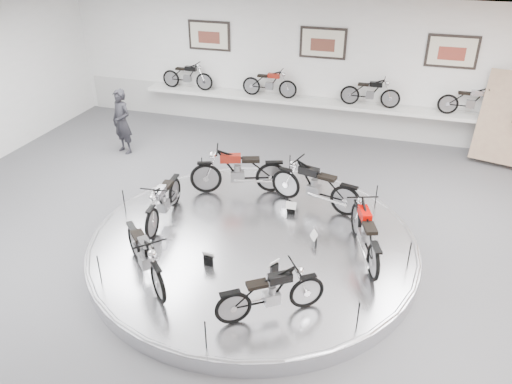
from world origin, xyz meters
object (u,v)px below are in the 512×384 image
(bike_e, at_px, (271,293))
(display_platform, at_px, (253,244))
(shelf, at_px, (318,103))
(bike_b, at_px, (239,170))
(bike_a, at_px, (315,185))
(bike_f, at_px, (365,232))
(bike_c, at_px, (163,200))
(bike_d, at_px, (145,254))
(visitor, at_px, (122,122))

(bike_e, bearing_deg, display_platform, 79.83)
(shelf, distance_m, bike_b, 4.79)
(bike_a, height_order, bike_b, bike_b)
(bike_e, height_order, bike_f, bike_f)
(bike_b, height_order, bike_e, bike_b)
(bike_c, bearing_deg, bike_a, 111.86)
(shelf, relative_size, bike_c, 6.74)
(bike_a, distance_m, bike_f, 1.93)
(bike_d, height_order, bike_f, bike_f)
(bike_b, distance_m, bike_d, 3.47)
(display_platform, xyz_separation_m, shelf, (0.00, 6.40, 0.85))
(display_platform, distance_m, bike_f, 2.23)
(display_platform, height_order, shelf, shelf)
(bike_c, distance_m, bike_f, 4.08)
(bike_c, bearing_deg, shelf, 157.10)
(display_platform, relative_size, bike_f, 3.71)
(display_platform, bearing_deg, shelf, 90.00)
(shelf, bearing_deg, bike_c, -107.08)
(bike_b, bearing_deg, bike_c, 37.36)
(bike_d, bearing_deg, bike_a, 99.20)
(bike_b, distance_m, bike_e, 4.11)
(bike_d, xyz_separation_m, bike_e, (2.32, -0.26, -0.04))
(shelf, xyz_separation_m, bike_c, (-1.95, -6.33, -0.22))
(bike_d, bearing_deg, bike_b, 125.44)
(bike_d, bearing_deg, shelf, 124.34)
(display_platform, bearing_deg, bike_e, -65.27)
(bike_b, bearing_deg, bike_e, 96.71)
(bike_a, bearing_deg, bike_e, 104.31)
(bike_b, relative_size, bike_c, 1.15)
(display_platform, xyz_separation_m, bike_e, (0.92, -2.00, 0.60))
(visitor, bearing_deg, bike_a, 2.95)
(bike_b, height_order, bike_f, bike_b)
(bike_b, height_order, bike_d, bike_b)
(bike_a, bearing_deg, visitor, -4.49)
(display_platform, distance_m, shelf, 6.46)
(bike_d, distance_m, bike_f, 3.96)
(bike_c, relative_size, bike_f, 0.95)
(bike_e, bearing_deg, bike_b, 81.04)
(bike_c, relative_size, bike_e, 1.07)
(bike_c, height_order, bike_e, bike_c)
(bike_d, relative_size, visitor, 0.92)
(visitor, bearing_deg, shelf, 51.93)
(shelf, bearing_deg, bike_d, -99.74)
(bike_b, xyz_separation_m, bike_d, (-0.52, -3.43, -0.06))
(bike_c, bearing_deg, bike_d, 11.08)
(display_platform, distance_m, bike_d, 2.32)
(bike_a, distance_m, bike_c, 3.22)
(bike_f, bearing_deg, bike_e, 130.14)
(display_platform, bearing_deg, visitor, 144.44)
(bike_c, height_order, visitor, visitor)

